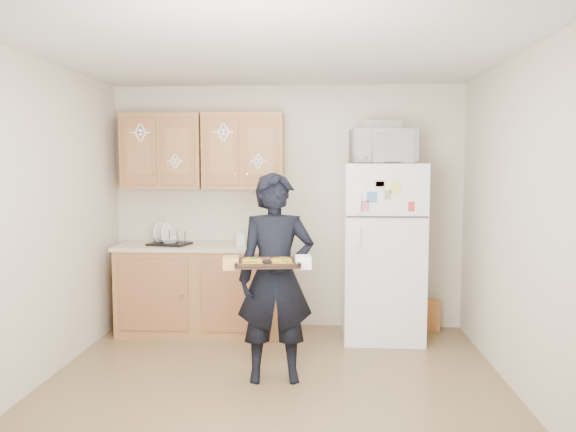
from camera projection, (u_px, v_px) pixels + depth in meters
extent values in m
plane|color=brown|center=(273.00, 393.00, 4.16)|extent=(3.60, 3.60, 0.00)
plane|color=silver|center=(272.00, 49.00, 3.94)|extent=(3.60, 3.60, 0.00)
cube|color=beige|center=(287.00, 207.00, 5.84)|extent=(3.60, 0.04, 2.50)
cube|color=beige|center=(233.00, 273.00, 2.26)|extent=(3.60, 0.04, 2.50)
cube|color=beige|center=(31.00, 224.00, 4.16)|extent=(0.04, 3.60, 2.50)
cube|color=beige|center=(527.00, 227.00, 3.94)|extent=(0.04, 3.60, 2.50)
cube|color=white|center=(383.00, 251.00, 5.45)|extent=(0.75, 0.70, 1.70)
cube|color=brown|center=(201.00, 290.00, 5.65)|extent=(1.60, 0.60, 0.86)
cube|color=#BAB08F|center=(201.00, 246.00, 5.61)|extent=(1.64, 0.64, 0.04)
cube|color=brown|center=(163.00, 152.00, 5.68)|extent=(0.80, 0.33, 0.75)
cube|color=brown|center=(244.00, 151.00, 5.63)|extent=(0.80, 0.33, 0.75)
cube|color=gold|center=(430.00, 315.00, 5.72)|extent=(0.20, 0.07, 0.32)
imported|color=black|center=(276.00, 278.00, 4.35)|extent=(0.64, 0.46, 1.63)
cube|color=black|center=(267.00, 264.00, 4.04)|extent=(0.50, 0.39, 0.04)
cylinder|color=orange|center=(252.00, 263.00, 3.96)|extent=(0.15, 0.15, 0.02)
cylinder|color=orange|center=(283.00, 263.00, 3.97)|extent=(0.15, 0.15, 0.02)
cylinder|color=orange|center=(252.00, 260.00, 4.11)|extent=(0.15, 0.15, 0.02)
cylinder|color=orange|center=(281.00, 259.00, 4.12)|extent=(0.15, 0.15, 0.02)
imported|color=white|center=(383.00, 147.00, 5.31)|extent=(0.63, 0.47, 0.32)
cube|color=silver|center=(379.00, 125.00, 5.33)|extent=(0.39, 0.30, 0.08)
cube|color=black|center=(169.00, 237.00, 5.55)|extent=(0.43, 0.36, 0.15)
imported|color=silver|center=(169.00, 240.00, 5.56)|extent=(0.26, 0.26, 0.05)
imported|color=white|center=(240.00, 237.00, 5.49)|extent=(0.10, 0.10, 0.17)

